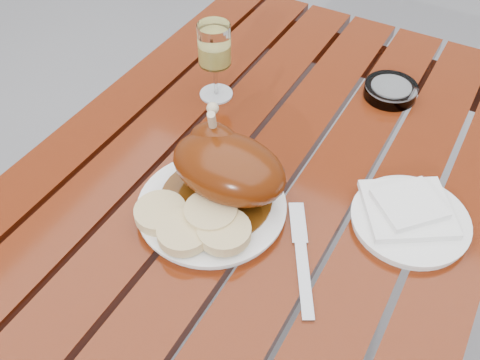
% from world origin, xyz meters
% --- Properties ---
extents(ground, '(60.00, 60.00, 0.00)m').
position_xyz_m(ground, '(0.00, 0.00, 0.00)').
color(ground, slate).
rests_on(ground, ground).
extents(table, '(0.80, 1.20, 0.75)m').
position_xyz_m(table, '(0.00, 0.00, 0.38)').
color(table, maroon).
rests_on(table, ground).
extents(dinner_plate, '(0.31, 0.31, 0.02)m').
position_xyz_m(dinner_plate, '(-0.03, -0.12, 0.76)').
color(dinner_plate, white).
rests_on(dinner_plate, table).
extents(roast_duck, '(0.20, 0.19, 0.14)m').
position_xyz_m(roast_duck, '(-0.03, -0.08, 0.82)').
color(roast_duck, '#502809').
rests_on(roast_duck, dinner_plate).
extents(bread_dumplings, '(0.20, 0.13, 0.03)m').
position_xyz_m(bread_dumplings, '(-0.03, -0.18, 0.78)').
color(bread_dumplings, '#D1BA7F').
rests_on(bread_dumplings, dinner_plate).
extents(wine_glass, '(0.09, 0.09, 0.16)m').
position_xyz_m(wine_glass, '(-0.19, 0.15, 0.83)').
color(wine_glass, '#EDE16B').
rests_on(wine_glass, table).
extents(side_plate, '(0.23, 0.23, 0.02)m').
position_xyz_m(side_plate, '(0.27, 0.01, 0.76)').
color(side_plate, white).
rests_on(side_plate, table).
extents(napkin, '(0.18, 0.18, 0.01)m').
position_xyz_m(napkin, '(0.26, 0.02, 0.77)').
color(napkin, white).
rests_on(napkin, side_plate).
extents(ashtray, '(0.14, 0.14, 0.03)m').
position_xyz_m(ashtray, '(0.13, 0.33, 0.76)').
color(ashtray, '#B2B7BC').
rests_on(ashtray, table).
extents(fork, '(0.05, 0.16, 0.01)m').
position_xyz_m(fork, '(-0.10, -0.07, 0.75)').
color(fork, gray).
rests_on(fork, table).
extents(knife, '(0.11, 0.17, 0.01)m').
position_xyz_m(knife, '(0.15, -0.15, 0.75)').
color(knife, gray).
rests_on(knife, table).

